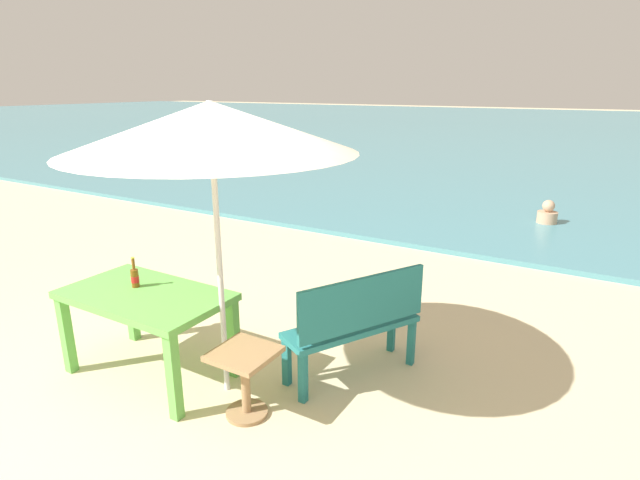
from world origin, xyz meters
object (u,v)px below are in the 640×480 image
picnic_table_green (146,305)px  bench_teal_center (357,320)px  beer_bottle_amber (135,276)px  patio_umbrella (211,128)px  side_table_wood (245,373)px  swimmer_person (547,214)px

picnic_table_green → bench_teal_center: bench_teal_center is taller
beer_bottle_amber → patio_umbrella: 1.54m
side_table_wood → beer_bottle_amber: bearing=176.0°
patio_umbrella → swimmer_person: patio_umbrella is taller
beer_bottle_amber → side_table_wood: 1.33m
side_table_wood → swimmer_person: 6.98m
side_table_wood → picnic_table_green: bearing=178.0°
swimmer_person → bench_teal_center: bearing=-97.2°
beer_bottle_amber → bench_teal_center: bearing=24.7°
patio_umbrella → swimmer_person: size_ratio=5.61×
picnic_table_green → patio_umbrella: bearing=11.3°
beer_bottle_amber → swimmer_person: size_ratio=0.65×
picnic_table_green → beer_bottle_amber: bearing=163.6°
patio_umbrella → bench_teal_center: 1.91m
picnic_table_green → beer_bottle_amber: beer_bottle_amber is taller
beer_bottle_amber → side_table_wood: bearing=-4.0°
side_table_wood → patio_umbrella: bearing=152.7°
beer_bottle_amber → swimmer_person: (2.47, 6.78, -0.61)m
beer_bottle_amber → swimmer_person: bearing=70.0°
patio_umbrella → side_table_wood: size_ratio=4.26×
beer_bottle_amber → patio_umbrella: bearing=6.2°
picnic_table_green → bench_teal_center: size_ratio=1.14×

